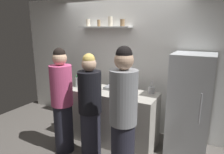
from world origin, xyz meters
TOP-DOWN VIEW (x-y plane):
  - ground_plane at (0.00, 0.00)m, footprint 5.28×5.28m
  - back_wall_assembly at (-0.00, 1.25)m, footprint 4.80×0.32m
  - refrigerator at (1.42, 0.85)m, footprint 0.61×0.65m
  - counter at (0.19, 0.55)m, footprint 1.55×0.61m
  - baking_pan at (0.19, 0.67)m, footprint 0.34×0.24m
  - utensil_holder at (0.82, 0.75)m, footprint 0.11×0.11m
  - wine_bottle_green_glass at (-0.02, 0.36)m, footprint 0.07×0.07m
  - wine_bottle_pale_glass at (-0.30, 0.49)m, footprint 0.07×0.07m
  - water_bottle_plastic at (-0.49, 0.49)m, footprint 0.09×0.09m
  - person_blonde at (0.14, -0.05)m, footprint 0.34×0.34m
  - person_pink_top at (-0.36, -0.08)m, footprint 0.34×0.34m
  - person_grey_hoodie at (0.78, -0.27)m, footprint 0.34×0.34m

SIDE VIEW (x-z plane):
  - ground_plane at x=0.00m, z-range 0.00..0.00m
  - counter at x=0.19m, z-range 0.00..0.93m
  - refrigerator at x=1.42m, z-range 0.00..1.61m
  - person_blonde at x=0.14m, z-range -0.01..1.63m
  - person_pink_top at x=-0.36m, z-range -0.01..1.69m
  - person_grey_hoodie at x=0.78m, z-range 0.00..1.78m
  - baking_pan at x=0.19m, z-range 0.93..0.98m
  - utensil_holder at x=0.82m, z-range 0.87..1.09m
  - water_bottle_plastic at x=-0.49m, z-range 0.92..1.13m
  - wine_bottle_pale_glass at x=-0.30m, z-range 0.89..1.17m
  - wine_bottle_green_glass at x=-0.02m, z-range 0.89..1.18m
  - back_wall_assembly at x=0.00m, z-range 0.01..2.61m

